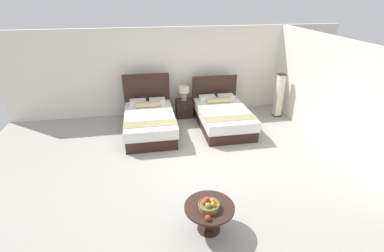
{
  "coord_description": "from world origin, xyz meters",
  "views": [
    {
      "loc": [
        -1.12,
        -5.27,
        3.44
      ],
      "look_at": [
        -0.07,
        0.48,
        0.66
      ],
      "focal_mm": 26.59,
      "sensor_mm": 36.0,
      "label": 1
    }
  ],
  "objects_px": {
    "bed_near_corner": "(222,116)",
    "coffee_table": "(209,212)",
    "floor_lamp_corner": "(279,95)",
    "table_lamp": "(184,91)",
    "nightstand": "(184,108)",
    "fruit_bowl": "(209,205)",
    "loose_apple": "(208,218)",
    "bed_near_window": "(150,121)"
  },
  "relations": [
    {
      "from": "bed_near_window",
      "to": "loose_apple",
      "type": "height_order",
      "value": "bed_near_window"
    },
    {
      "from": "table_lamp",
      "to": "bed_near_window",
      "type": "bearing_deg",
      "value": -140.21
    },
    {
      "from": "nightstand",
      "to": "fruit_bowl",
      "type": "relative_size",
      "value": 1.59
    },
    {
      "from": "nightstand",
      "to": "fruit_bowl",
      "type": "xyz_separation_m",
      "value": [
        -0.33,
        -4.58,
        0.27
      ]
    },
    {
      "from": "coffee_table",
      "to": "bed_near_corner",
      "type": "bearing_deg",
      "value": 71.14
    },
    {
      "from": "floor_lamp_corner",
      "to": "nightstand",
      "type": "bearing_deg",
      "value": 170.79
    },
    {
      "from": "floor_lamp_corner",
      "to": "loose_apple",
      "type": "bearing_deg",
      "value": -126.09
    },
    {
      "from": "bed_near_window",
      "to": "table_lamp",
      "type": "bearing_deg",
      "value": 39.79
    },
    {
      "from": "bed_near_corner",
      "to": "coffee_table",
      "type": "xyz_separation_m",
      "value": [
        -1.25,
        -3.66,
        0.05
      ]
    },
    {
      "from": "nightstand",
      "to": "fruit_bowl",
      "type": "bearing_deg",
      "value": -94.19
    },
    {
      "from": "bed_near_corner",
      "to": "bed_near_window",
      "type": "bearing_deg",
      "value": 179.78
    },
    {
      "from": "bed_near_corner",
      "to": "coffee_table",
      "type": "relative_size",
      "value": 2.69
    },
    {
      "from": "coffee_table",
      "to": "loose_apple",
      "type": "distance_m",
      "value": 0.32
    },
    {
      "from": "fruit_bowl",
      "to": "floor_lamp_corner",
      "type": "distance_m",
      "value": 5.17
    },
    {
      "from": "nightstand",
      "to": "coffee_table",
      "type": "bearing_deg",
      "value": -93.94
    },
    {
      "from": "bed_near_window",
      "to": "nightstand",
      "type": "xyz_separation_m",
      "value": [
        1.07,
        0.87,
        -0.06
      ]
    },
    {
      "from": "bed_near_window",
      "to": "fruit_bowl",
      "type": "bearing_deg",
      "value": -78.87
    },
    {
      "from": "bed_near_corner",
      "to": "coffee_table",
      "type": "distance_m",
      "value": 3.86
    },
    {
      "from": "nightstand",
      "to": "coffee_table",
      "type": "distance_m",
      "value": 4.54
    },
    {
      "from": "bed_near_corner",
      "to": "nightstand",
      "type": "distance_m",
      "value": 1.28
    },
    {
      "from": "fruit_bowl",
      "to": "loose_apple",
      "type": "height_order",
      "value": "fruit_bowl"
    },
    {
      "from": "fruit_bowl",
      "to": "loose_apple",
      "type": "xyz_separation_m",
      "value": [
        -0.07,
        -0.23,
        -0.02
      ]
    },
    {
      "from": "bed_near_corner",
      "to": "nightstand",
      "type": "height_order",
      "value": "bed_near_corner"
    },
    {
      "from": "nightstand",
      "to": "coffee_table",
      "type": "relative_size",
      "value": 0.67
    },
    {
      "from": "nightstand",
      "to": "table_lamp",
      "type": "xyz_separation_m",
      "value": [
        0.0,
        0.02,
        0.53
      ]
    },
    {
      "from": "coffee_table",
      "to": "floor_lamp_corner",
      "type": "relative_size",
      "value": 0.6
    },
    {
      "from": "bed_near_window",
      "to": "coffee_table",
      "type": "xyz_separation_m",
      "value": [
        0.75,
        -3.66,
        0.04
      ]
    },
    {
      "from": "bed_near_corner",
      "to": "fruit_bowl",
      "type": "bearing_deg",
      "value": -108.95
    },
    {
      "from": "table_lamp",
      "to": "floor_lamp_corner",
      "type": "height_order",
      "value": "floor_lamp_corner"
    },
    {
      "from": "nightstand",
      "to": "loose_apple",
      "type": "height_order",
      "value": "loose_apple"
    },
    {
      "from": "nightstand",
      "to": "coffee_table",
      "type": "height_order",
      "value": "nightstand"
    },
    {
      "from": "coffee_table",
      "to": "fruit_bowl",
      "type": "distance_m",
      "value": 0.18
    },
    {
      "from": "bed_near_window",
      "to": "loose_apple",
      "type": "bearing_deg",
      "value": -80.46
    },
    {
      "from": "bed_near_window",
      "to": "loose_apple",
      "type": "distance_m",
      "value": 4.0
    },
    {
      "from": "loose_apple",
      "to": "floor_lamp_corner",
      "type": "relative_size",
      "value": 0.06
    },
    {
      "from": "coffee_table",
      "to": "floor_lamp_corner",
      "type": "distance_m",
      "value": 5.12
    },
    {
      "from": "loose_apple",
      "to": "table_lamp",
      "type": "bearing_deg",
      "value": 85.22
    },
    {
      "from": "fruit_bowl",
      "to": "floor_lamp_corner",
      "type": "height_order",
      "value": "floor_lamp_corner"
    },
    {
      "from": "coffee_table",
      "to": "fruit_bowl",
      "type": "bearing_deg",
      "value": -116.26
    },
    {
      "from": "table_lamp",
      "to": "loose_apple",
      "type": "xyz_separation_m",
      "value": [
        -0.4,
        -4.83,
        -0.28
      ]
    },
    {
      "from": "table_lamp",
      "to": "fruit_bowl",
      "type": "relative_size",
      "value": 1.25
    },
    {
      "from": "bed_near_corner",
      "to": "floor_lamp_corner",
      "type": "height_order",
      "value": "floor_lamp_corner"
    }
  ]
}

